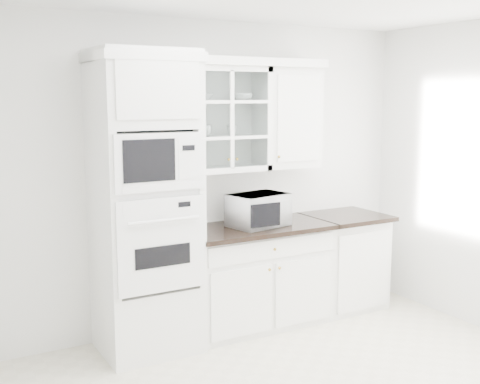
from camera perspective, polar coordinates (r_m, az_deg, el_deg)
room_shell at (r=4.21m, az=5.37°, el=5.41°), size 4.00×3.50×2.70m
oven_column at (r=4.81m, az=-8.94°, el=-1.18°), size 0.76×0.68×2.40m
base_cabinet_run at (r=5.44m, az=1.44°, el=-7.86°), size 1.32×0.67×0.92m
extra_base_cabinet at (r=6.00m, az=9.73°, el=-6.38°), size 0.72×0.67×0.92m
upper_cabinet_glass at (r=5.21m, az=-1.66°, el=6.91°), size 0.80×0.33×0.90m
upper_cabinet_solid at (r=5.55m, az=4.56°, el=7.02°), size 0.55×0.33×0.90m
crown_molding at (r=5.14m, az=-2.61°, el=12.28°), size 2.14×0.38×0.07m
countertop_microwave at (r=5.27m, az=1.66°, el=-1.69°), size 0.56×0.50×0.29m
bowl_a at (r=5.12m, az=-3.96°, el=8.98°), size 0.27×0.27×0.06m
bowl_b at (r=5.27m, az=0.10°, el=9.01°), size 0.23×0.23×0.06m
cup_a at (r=5.12m, az=-3.39°, el=5.85°), size 0.16×0.16×0.10m
cup_b at (r=5.25m, az=-0.77°, el=5.90°), size 0.12×0.12×0.09m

